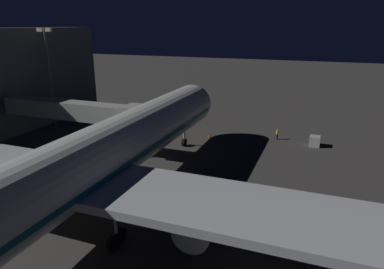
# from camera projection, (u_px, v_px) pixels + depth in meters

# --- Properties ---
(ground_plane) EXTENTS (320.00, 320.00, 0.00)m
(ground_plane) POSITION_uv_depth(u_px,v_px,m) (127.00, 193.00, 38.50)
(ground_plane) COLOR #383533
(airliner_at_gate) EXTENTS (57.61, 62.67, 18.09)m
(airliner_at_gate) POSITION_uv_depth(u_px,v_px,m) (77.00, 171.00, 29.95)
(airliner_at_gate) COLOR silver
(airliner_at_gate) RESTS_ON ground_plane
(jet_bridge) EXTENTS (23.92, 3.40, 7.46)m
(jet_bridge) POSITION_uv_depth(u_px,v_px,m) (83.00, 112.00, 49.78)
(jet_bridge) COLOR #9E9E99
(jet_bridge) RESTS_ON ground_plane
(apron_floodlight_mast) EXTENTS (2.90, 0.50, 17.31)m
(apron_floodlight_mast) POSITION_uv_depth(u_px,v_px,m) (49.00, 72.00, 60.00)
(apron_floodlight_mast) COLOR #59595E
(apron_floodlight_mast) RESTS_ON ground_plane
(baggage_container_far_row) EXTENTS (1.54, 1.70, 1.57)m
(baggage_container_far_row) POSITION_uv_depth(u_px,v_px,m) (315.00, 141.00, 53.18)
(baggage_container_far_row) COLOR #B7BABF
(baggage_container_far_row) RESTS_ON ground_plane
(ground_crew_near_nose_gear) EXTENTS (0.40, 0.40, 1.73)m
(ground_crew_near_nose_gear) POSITION_uv_depth(u_px,v_px,m) (277.00, 134.00, 56.23)
(ground_crew_near_nose_gear) COLOR black
(ground_crew_near_nose_gear) RESTS_ON ground_plane
(traffic_cone_nose_port) EXTENTS (0.36, 0.36, 0.55)m
(traffic_cone_nose_port) POSITION_uv_depth(u_px,v_px,m) (209.00, 135.00, 57.56)
(traffic_cone_nose_port) COLOR orange
(traffic_cone_nose_port) RESTS_ON ground_plane
(traffic_cone_nose_starboard) EXTENTS (0.36, 0.36, 0.55)m
(traffic_cone_nose_starboard) POSITION_uv_depth(u_px,v_px,m) (184.00, 133.00, 59.06)
(traffic_cone_nose_starboard) COLOR orange
(traffic_cone_nose_starboard) RESTS_ON ground_plane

